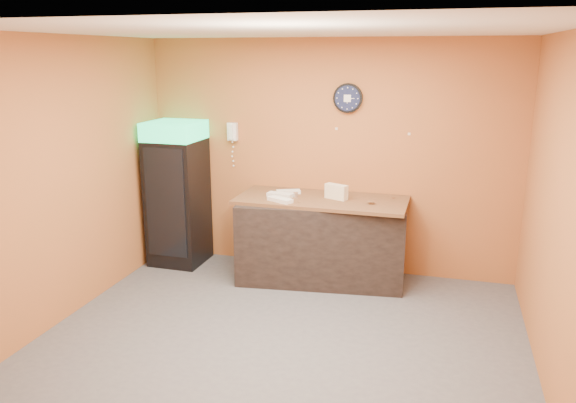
% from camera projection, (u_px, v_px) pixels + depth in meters
% --- Properties ---
extents(floor, '(4.50, 4.50, 0.00)m').
position_uv_depth(floor, '(281.00, 340.00, 5.28)').
color(floor, '#47474C').
rests_on(floor, ground).
extents(back_wall, '(4.50, 0.02, 2.80)m').
position_uv_depth(back_wall, '(328.00, 157.00, 6.78)').
color(back_wall, '#AD6030').
rests_on(back_wall, floor).
extents(left_wall, '(0.02, 4.00, 2.80)m').
position_uv_depth(left_wall, '(62.00, 181.00, 5.52)').
color(left_wall, '#AD6030').
rests_on(left_wall, floor).
extents(right_wall, '(0.02, 4.00, 2.80)m').
position_uv_depth(right_wall, '(560.00, 216.00, 4.33)').
color(right_wall, '#AD6030').
rests_on(right_wall, floor).
extents(ceiling, '(4.50, 4.00, 0.02)m').
position_uv_depth(ceiling, '(280.00, 30.00, 4.57)').
color(ceiling, white).
rests_on(ceiling, back_wall).
extents(beverage_cooler, '(0.65, 0.66, 1.81)m').
position_uv_depth(beverage_cooler, '(176.00, 196.00, 7.04)').
color(beverage_cooler, black).
rests_on(beverage_cooler, floor).
extents(prep_counter, '(1.99, 1.07, 0.95)m').
position_uv_depth(prep_counter, '(321.00, 241.00, 6.62)').
color(prep_counter, black).
rests_on(prep_counter, floor).
extents(wall_clock, '(0.34, 0.06, 0.34)m').
position_uv_depth(wall_clock, '(348.00, 98.00, 6.51)').
color(wall_clock, black).
rests_on(wall_clock, back_wall).
extents(wall_phone, '(0.12, 0.11, 0.22)m').
position_uv_depth(wall_phone, '(232.00, 132.00, 6.98)').
color(wall_phone, white).
rests_on(wall_phone, back_wall).
extents(butcher_paper, '(1.97, 0.86, 0.04)m').
position_uv_depth(butcher_paper, '(322.00, 200.00, 6.49)').
color(butcher_paper, brown).
rests_on(butcher_paper, prep_counter).
extents(sub_roll_stack, '(0.28, 0.19, 0.17)m').
position_uv_depth(sub_roll_stack, '(336.00, 192.00, 6.44)').
color(sub_roll_stack, beige).
rests_on(sub_roll_stack, butcher_paper).
extents(wrapped_sandwich_left, '(0.32, 0.16, 0.04)m').
position_uv_depth(wrapped_sandwich_left, '(280.00, 195.00, 6.56)').
color(wrapped_sandwich_left, silver).
rests_on(wrapped_sandwich_left, butcher_paper).
extents(wrapped_sandwich_mid, '(0.32, 0.24, 0.04)m').
position_uv_depth(wrapped_sandwich_mid, '(280.00, 200.00, 6.34)').
color(wrapped_sandwich_mid, silver).
rests_on(wrapped_sandwich_mid, butcher_paper).
extents(wrapped_sandwich_right, '(0.30, 0.22, 0.04)m').
position_uv_depth(wrapped_sandwich_right, '(288.00, 192.00, 6.71)').
color(wrapped_sandwich_right, silver).
rests_on(wrapped_sandwich_right, butcher_paper).
extents(kitchen_tool, '(0.06, 0.06, 0.06)m').
position_uv_depth(kitchen_tool, '(296.00, 195.00, 6.53)').
color(kitchen_tool, silver).
rests_on(kitchen_tool, butcher_paper).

